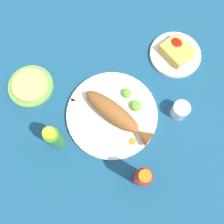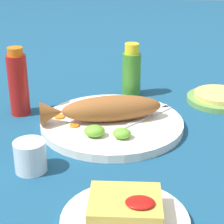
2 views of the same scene
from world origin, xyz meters
TOP-DOWN VIEW (x-y plane):
  - ground_plane at (0.00, 0.00)m, footprint 4.00×4.00m
  - main_plate at (0.00, 0.00)m, footprint 0.32×0.32m
  - fried_fish at (-0.02, -0.00)m, footprint 0.28×0.12m
  - fork_near at (0.06, 0.06)m, footprint 0.18×0.07m
  - fork_far at (0.08, 0.02)m, footprint 0.13×0.15m
  - carrot_slice_near at (-0.12, 0.01)m, footprint 0.02×0.02m
  - carrot_slice_mid at (-0.08, -0.04)m, footprint 0.02×0.02m
  - lime_wedge_main at (-0.03, -0.08)m, footprint 0.04×0.04m
  - lime_wedge_side at (0.02, -0.09)m, footprint 0.04×0.03m
  - hot_sauce_bottle_red at (-0.23, 0.07)m, footprint 0.05×0.05m
  - hot_sauce_bottle_green at (0.04, 0.21)m, footprint 0.05×0.05m
  - salt_cup at (-0.14, -0.19)m, footprint 0.06×0.06m
  - side_plate_fries at (0.04, -0.34)m, footprint 0.20×0.20m
  - fries_pile at (0.04, -0.34)m, footprint 0.11×0.09m
  - tortilla_plate at (0.27, 0.17)m, footprint 0.17×0.17m
  - tortilla_stack at (0.27, 0.17)m, footprint 0.13×0.13m

SIDE VIEW (x-z plane):
  - ground_plane at x=0.00m, z-range 0.00..0.00m
  - side_plate_fries at x=0.04m, z-range 0.00..0.01m
  - tortilla_plate at x=0.27m, z-range 0.00..0.01m
  - main_plate at x=0.00m, z-range 0.00..0.02m
  - fork_near at x=0.06m, z-range 0.02..0.02m
  - fork_far at x=0.08m, z-range 0.02..0.02m
  - carrot_slice_near at x=-0.12m, z-range 0.02..0.02m
  - carrot_slice_mid at x=-0.08m, z-range 0.02..0.02m
  - tortilla_stack at x=0.27m, z-range 0.01..0.03m
  - salt_cup at x=-0.14m, z-range 0.00..0.06m
  - lime_wedge_side at x=0.02m, z-range 0.02..0.04m
  - lime_wedge_main at x=-0.03m, z-range 0.02..0.04m
  - fries_pile at x=0.04m, z-range 0.01..0.05m
  - fried_fish at x=-0.02m, z-range 0.02..0.08m
  - hot_sauce_bottle_green at x=0.04m, z-range -0.01..0.14m
  - hot_sauce_bottle_red at x=-0.23m, z-range 0.00..0.16m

